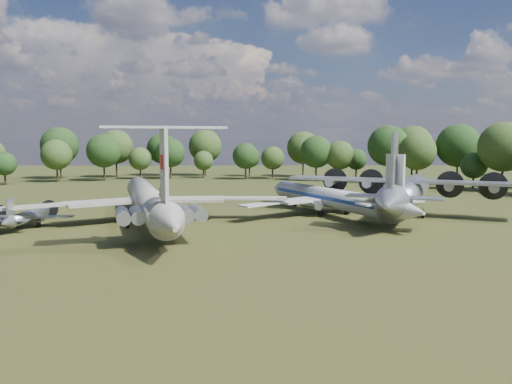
{
  "coord_description": "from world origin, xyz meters",
  "views": [
    {
      "loc": [
        10.46,
        -70.65,
        12.38
      ],
      "look_at": [
        11.36,
        -3.44,
        5.0
      ],
      "focal_mm": 35.0,
      "sensor_mm": 36.0,
      "label": 1
    }
  ],
  "objects_px": {
    "il62_airliner": "(149,206)",
    "person_on_il62": "(161,192)",
    "an12_transport": "(406,198)",
    "tu104_jet": "(330,202)",
    "small_prop_northwest": "(29,219)"
  },
  "relations": [
    {
      "from": "an12_transport",
      "to": "person_on_il62",
      "type": "bearing_deg",
      "value": -124.46
    },
    {
      "from": "tu104_jet",
      "to": "person_on_il62",
      "type": "bearing_deg",
      "value": -160.72
    },
    {
      "from": "person_on_il62",
      "to": "il62_airliner",
      "type": "bearing_deg",
      "value": -98.22
    },
    {
      "from": "il62_airliner",
      "to": "an12_transport",
      "type": "height_order",
      "value": "an12_transport"
    },
    {
      "from": "il62_airliner",
      "to": "person_on_il62",
      "type": "height_order",
      "value": "person_on_il62"
    },
    {
      "from": "tu104_jet",
      "to": "an12_transport",
      "type": "bearing_deg",
      "value": -31.25
    },
    {
      "from": "an12_transport",
      "to": "person_on_il62",
      "type": "relative_size",
      "value": 24.98
    },
    {
      "from": "il62_airliner",
      "to": "tu104_jet",
      "type": "xyz_separation_m",
      "value": [
        27.32,
        8.24,
        -0.5
      ]
    },
    {
      "from": "il62_airliner",
      "to": "small_prop_northwest",
      "type": "distance_m",
      "value": 16.44
    },
    {
      "from": "person_on_il62",
      "to": "tu104_jet",
      "type": "bearing_deg",
      "value": -160.74
    },
    {
      "from": "person_on_il62",
      "to": "an12_transport",
      "type": "bearing_deg",
      "value": -173.69
    },
    {
      "from": "il62_airliner",
      "to": "person_on_il62",
      "type": "bearing_deg",
      "value": -90.0
    },
    {
      "from": "an12_transport",
      "to": "person_on_il62",
      "type": "height_order",
      "value": "person_on_il62"
    },
    {
      "from": "il62_airliner",
      "to": "an12_transport",
      "type": "distance_m",
      "value": 39.68
    },
    {
      "from": "tu104_jet",
      "to": "small_prop_northwest",
      "type": "xyz_separation_m",
      "value": [
        -43.57,
        -10.24,
        -0.99
      ]
    }
  ]
}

